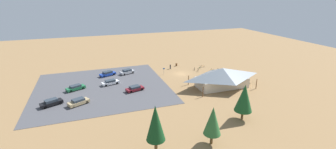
{
  "coord_description": "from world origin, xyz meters",
  "views": [
    {
      "loc": [
        26.55,
        63.71,
        23.42
      ],
      "look_at": [
        5.09,
        2.66,
        1.2
      ],
      "focal_mm": 25.26,
      "sensor_mm": 36.0,
      "label": 1
    }
  ],
  "objects_px": {
    "pine_midwest": "(244,98)",
    "pine_east": "(156,123)",
    "pine_center": "(213,121)",
    "bicycle_green_yard_left": "(199,68)",
    "bicycle_yellow_trailside": "(213,70)",
    "car_blue_back_corner": "(108,74)",
    "bicycle_blue_edge_south": "(222,74)",
    "bicycle_purple_by_bin": "(215,72)",
    "lot_sign": "(164,70)",
    "bicycle_black_yard_right": "(195,69)",
    "car_silver_front_row": "(127,72)",
    "trash_bin": "(176,65)",
    "visitor_by_pavilion": "(170,66)",
    "bicycle_orange_yard_center": "(203,66)",
    "car_black_end_stall": "(51,102)",
    "car_maroon_by_curb": "(135,88)",
    "bicycle_silver_lone_east": "(198,70)",
    "car_tan_mid_lot": "(79,102)",
    "bicycle_red_near_sign": "(232,74)",
    "bicycle_teal_lone_west": "(212,74)",
    "bicycle_white_back_row": "(218,70)",
    "bike_pavilion": "(222,76)",
    "car_white_near_entry": "(110,82)",
    "car_green_aisle_side": "(76,88)"
  },
  "relations": [
    {
      "from": "bicycle_blue_edge_south",
      "to": "bicycle_purple_by_bin",
      "type": "height_order",
      "value": "bicycle_purple_by_bin"
    },
    {
      "from": "pine_east",
      "to": "car_silver_front_row",
      "type": "distance_m",
      "value": 40.36
    },
    {
      "from": "bicycle_red_near_sign",
      "to": "bicycle_black_yard_right",
      "type": "bearing_deg",
      "value": -46.39
    },
    {
      "from": "bicycle_yellow_trailside",
      "to": "car_blue_back_corner",
      "type": "xyz_separation_m",
      "value": [
        31.77,
        -6.76,
        0.36
      ]
    },
    {
      "from": "bicycle_silver_lone_east",
      "to": "car_tan_mid_lot",
      "type": "height_order",
      "value": "car_tan_mid_lot"
    },
    {
      "from": "car_tan_mid_lot",
      "to": "bike_pavilion",
      "type": "bearing_deg",
      "value": 178.3
    },
    {
      "from": "bicycle_green_yard_left",
      "to": "car_white_near_entry",
      "type": "relative_size",
      "value": 0.28
    },
    {
      "from": "pine_center",
      "to": "bicycle_silver_lone_east",
      "type": "bearing_deg",
      "value": -113.01
    },
    {
      "from": "bicycle_green_yard_left",
      "to": "bicycle_purple_by_bin",
      "type": "distance_m",
      "value": 6.05
    },
    {
      "from": "bicycle_yellow_trailside",
      "to": "car_maroon_by_curb",
      "type": "height_order",
      "value": "car_maroon_by_curb"
    },
    {
      "from": "bicycle_black_yard_right",
      "to": "bicycle_orange_yard_center",
      "type": "distance_m",
      "value": 4.36
    },
    {
      "from": "trash_bin",
      "to": "car_blue_back_corner",
      "type": "bearing_deg",
      "value": 6.93
    },
    {
      "from": "bicycle_blue_edge_south",
      "to": "visitor_by_pavilion",
      "type": "relative_size",
      "value": 0.86
    },
    {
      "from": "bike_pavilion",
      "to": "car_green_aisle_side",
      "type": "relative_size",
      "value": 3.2
    },
    {
      "from": "pine_east",
      "to": "bicycle_silver_lone_east",
      "type": "bearing_deg",
      "value": -124.84
    },
    {
      "from": "bicycle_black_yard_right",
      "to": "car_green_aisle_side",
      "type": "bearing_deg",
      "value": 8.18
    },
    {
      "from": "car_maroon_by_curb",
      "to": "car_tan_mid_lot",
      "type": "bearing_deg",
      "value": 15.34
    },
    {
      "from": "pine_east",
      "to": "lot_sign",
      "type": "bearing_deg",
      "value": -110.19
    },
    {
      "from": "car_silver_front_row",
      "to": "visitor_by_pavilion",
      "type": "height_order",
      "value": "visitor_by_pavilion"
    },
    {
      "from": "car_silver_front_row",
      "to": "car_black_end_stall",
      "type": "xyz_separation_m",
      "value": [
        19.56,
        16.15,
        0.03
      ]
    },
    {
      "from": "bicycle_silver_lone_east",
      "to": "bicycle_orange_yard_center",
      "type": "height_order",
      "value": "bicycle_silver_lone_east"
    },
    {
      "from": "trash_bin",
      "to": "bicycle_purple_by_bin",
      "type": "distance_m",
      "value": 14.01
    },
    {
      "from": "pine_midwest",
      "to": "pine_east",
      "type": "height_order",
      "value": "pine_east"
    },
    {
      "from": "lot_sign",
      "to": "bicycle_orange_yard_center",
      "type": "relative_size",
      "value": 1.32
    },
    {
      "from": "lot_sign",
      "to": "car_black_end_stall",
      "type": "relative_size",
      "value": 0.45
    },
    {
      "from": "bike_pavilion",
      "to": "bicycle_silver_lone_east",
      "type": "bearing_deg",
      "value": -89.69
    },
    {
      "from": "bicycle_teal_lone_west",
      "to": "car_green_aisle_side",
      "type": "distance_m",
      "value": 38.46
    },
    {
      "from": "pine_center",
      "to": "bicycle_green_yard_left",
      "type": "relative_size",
      "value": 4.78
    },
    {
      "from": "bicycle_silver_lone_east",
      "to": "car_silver_front_row",
      "type": "distance_m",
      "value": 22.23
    },
    {
      "from": "car_tan_mid_lot",
      "to": "car_blue_back_corner",
      "type": "bearing_deg",
      "value": -114.48
    },
    {
      "from": "lot_sign",
      "to": "car_maroon_by_curb",
      "type": "bearing_deg",
      "value": 41.5
    },
    {
      "from": "car_tan_mid_lot",
      "to": "car_blue_back_corner",
      "type": "xyz_separation_m",
      "value": [
        -8.11,
        -17.8,
        -0.01
      ]
    },
    {
      "from": "bicycle_white_back_row",
      "to": "bicycle_silver_lone_east",
      "type": "height_order",
      "value": "bicycle_white_back_row"
    },
    {
      "from": "lot_sign",
      "to": "car_silver_front_row",
      "type": "relative_size",
      "value": 0.46
    },
    {
      "from": "car_blue_back_corner",
      "to": "bicycle_yellow_trailside",
      "type": "bearing_deg",
      "value": 167.98
    },
    {
      "from": "bicycle_blue_edge_south",
      "to": "car_tan_mid_lot",
      "type": "height_order",
      "value": "car_tan_mid_lot"
    },
    {
      "from": "bicycle_black_yard_right",
      "to": "pine_center",
      "type": "bearing_deg",
      "value": 68.54
    },
    {
      "from": "pine_midwest",
      "to": "bicycle_red_near_sign",
      "type": "bearing_deg",
      "value": -119.52
    },
    {
      "from": "bicycle_purple_by_bin",
      "to": "pine_midwest",
      "type": "bearing_deg",
      "value": 70.77
    },
    {
      "from": "bicycle_black_yard_right",
      "to": "car_blue_back_corner",
      "type": "distance_m",
      "value": 27.25
    },
    {
      "from": "bicycle_blue_edge_south",
      "to": "bicycle_purple_by_bin",
      "type": "relative_size",
      "value": 0.88
    },
    {
      "from": "trash_bin",
      "to": "bicycle_purple_by_bin",
      "type": "relative_size",
      "value": 0.55
    },
    {
      "from": "pine_east",
      "to": "bicycle_white_back_row",
      "type": "height_order",
      "value": "pine_east"
    },
    {
      "from": "bicycle_black_yard_right",
      "to": "car_silver_front_row",
      "type": "relative_size",
      "value": 0.34
    },
    {
      "from": "bike_pavilion",
      "to": "bicycle_yellow_trailside",
      "type": "relative_size",
      "value": 10.07
    },
    {
      "from": "car_maroon_by_curb",
      "to": "pine_east",
      "type": "bearing_deg",
      "value": 85.26
    },
    {
      "from": "pine_east",
      "to": "bicycle_blue_edge_south",
      "type": "distance_m",
      "value": 41.43
    },
    {
      "from": "bicycle_purple_by_bin",
      "to": "bicycle_teal_lone_west",
      "type": "height_order",
      "value": "bicycle_purple_by_bin"
    },
    {
      "from": "bicycle_orange_yard_center",
      "to": "visitor_by_pavilion",
      "type": "xyz_separation_m",
      "value": [
        10.88,
        -1.84,
        0.51
      ]
    },
    {
      "from": "pine_center",
      "to": "bicycle_teal_lone_west",
      "type": "height_order",
      "value": "pine_center"
    }
  ]
}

